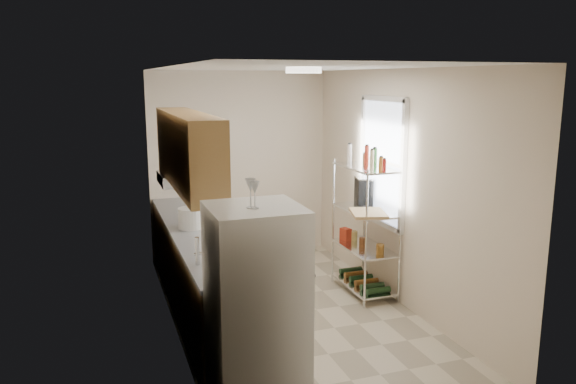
# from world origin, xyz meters

# --- Properties ---
(room) EXTENTS (2.52, 4.42, 2.62)m
(room) POSITION_xyz_m (0.00, 0.00, 1.30)
(room) COLOR beige
(room) RESTS_ON ground
(counter_run) EXTENTS (0.63, 3.51, 0.90)m
(counter_run) POSITION_xyz_m (-0.92, 0.44, 0.45)
(counter_run) COLOR #9C7942
(counter_run) RESTS_ON ground
(upper_cabinets) EXTENTS (0.33, 2.20, 0.72)m
(upper_cabinets) POSITION_xyz_m (-1.05, 0.10, 1.81)
(upper_cabinets) COLOR #9C7942
(upper_cabinets) RESTS_ON room
(range_hood) EXTENTS (0.50, 0.60, 0.12)m
(range_hood) POSITION_xyz_m (-1.00, 0.90, 1.39)
(range_hood) COLOR #B7BABC
(range_hood) RESTS_ON room
(window) EXTENTS (0.06, 1.00, 1.46)m
(window) POSITION_xyz_m (1.23, 0.35, 1.55)
(window) COLOR white
(window) RESTS_ON room
(bakers_rack) EXTENTS (0.45, 0.90, 1.73)m
(bakers_rack) POSITION_xyz_m (1.00, 0.30, 1.11)
(bakers_rack) COLOR silver
(bakers_rack) RESTS_ON ground
(ceiling_dome) EXTENTS (0.34, 0.34, 0.05)m
(ceiling_dome) POSITION_xyz_m (0.00, -0.30, 2.57)
(ceiling_dome) COLOR white
(ceiling_dome) RESTS_ON room
(refrigerator) EXTENTS (0.66, 0.66, 1.61)m
(refrigerator) POSITION_xyz_m (-0.87, -1.63, 0.80)
(refrigerator) COLOR silver
(refrigerator) RESTS_ON ground
(wine_glass_a) EXTENTS (0.07, 0.07, 0.21)m
(wine_glass_a) POSITION_xyz_m (-0.91, -1.67, 1.71)
(wine_glass_a) COLOR silver
(wine_glass_a) RESTS_ON refrigerator
(wine_glass_b) EXTENTS (0.07, 0.07, 0.19)m
(wine_glass_b) POSITION_xyz_m (-0.89, -1.69, 1.70)
(wine_glass_b) COLOR silver
(wine_glass_b) RESTS_ON refrigerator
(rice_cooker) EXTENTS (0.28, 0.28, 0.22)m
(rice_cooker) POSITION_xyz_m (-0.98, 0.55, 1.01)
(rice_cooker) COLOR silver
(rice_cooker) RESTS_ON counter_run
(frying_pan_large) EXTENTS (0.26, 0.26, 0.04)m
(frying_pan_large) POSITION_xyz_m (-0.92, 0.66, 0.92)
(frying_pan_large) COLOR black
(frying_pan_large) RESTS_ON counter_run
(frying_pan_small) EXTENTS (0.22, 0.22, 0.04)m
(frying_pan_small) POSITION_xyz_m (-0.89, 0.96, 0.92)
(frying_pan_small) COLOR black
(frying_pan_small) RESTS_ON counter_run
(cutting_board) EXTENTS (0.49, 0.56, 0.03)m
(cutting_board) POSITION_xyz_m (0.91, 0.06, 1.03)
(cutting_board) COLOR tan
(cutting_board) RESTS_ON bakers_rack
(espresso_machine) EXTENTS (0.24, 0.30, 0.31)m
(espresso_machine) POSITION_xyz_m (1.14, 0.63, 1.17)
(espresso_machine) COLOR black
(espresso_machine) RESTS_ON bakers_rack
(storage_bag) EXTENTS (0.12, 0.15, 0.14)m
(storage_bag) POSITION_xyz_m (0.91, 0.63, 0.63)
(storage_bag) COLOR maroon
(storage_bag) RESTS_ON bakers_rack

